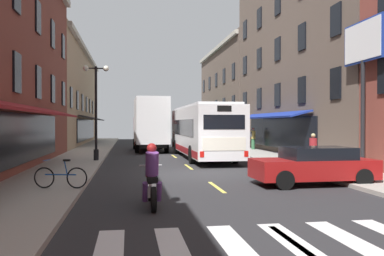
{
  "coord_description": "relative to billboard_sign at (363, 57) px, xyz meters",
  "views": [
    {
      "loc": [
        -2.96,
        -16.86,
        2.17
      ],
      "look_at": [
        0.65,
        6.04,
        1.92
      ],
      "focal_mm": 37.52,
      "sensor_mm": 36.0,
      "label": 1
    }
  ],
  "objects": [
    {
      "name": "ground_plane",
      "position": [
        -7.05,
        0.89,
        -5.11
      ],
      "size": [
        34.8,
        80.0,
        0.1
      ],
      "primitive_type": "cube",
      "color": "#28282B"
    },
    {
      "name": "lane_centre_dashes",
      "position": [
        -7.05,
        0.64,
        -5.05
      ],
      "size": [
        0.14,
        73.9,
        0.01
      ],
      "color": "#DBCC4C",
      "rests_on": "ground"
    },
    {
      "name": "crosswalk_near",
      "position": [
        -7.05,
        -9.11,
        -5.05
      ],
      "size": [
        7.1,
        2.8,
        0.01
      ],
      "color": "silver",
      "rests_on": "ground"
    },
    {
      "name": "sidewalk_left",
      "position": [
        -12.95,
        0.89,
        -4.99
      ],
      "size": [
        3.0,
        80.0,
        0.14
      ],
      "primitive_type": "cube",
      "color": "#A39E93",
      "rests_on": "ground"
    },
    {
      "name": "sidewalk_right",
      "position": [
        -1.15,
        0.89,
        -4.99
      ],
      "size": [
        3.0,
        80.0,
        0.14
      ],
      "primitive_type": "cube",
      "color": "#A39E93",
      "rests_on": "ground"
    },
    {
      "name": "billboard_sign",
      "position": [
        0.0,
        0.0,
        0.0
      ],
      "size": [
        0.4,
        2.82,
        6.49
      ],
      "color": "black",
      "rests_on": "sidewalk_right"
    },
    {
      "name": "transit_bus",
      "position": [
        -5.46,
        8.76,
        -3.34
      ],
      "size": [
        2.66,
        11.75,
        3.27
      ],
      "color": "silver",
      "rests_on": "ground"
    },
    {
      "name": "box_truck",
      "position": [
        -8.35,
        15.66,
        -2.95
      ],
      "size": [
        2.6,
        7.65,
        4.12
      ],
      "color": "#B21E19",
      "rests_on": "ground"
    },
    {
      "name": "sedan_near",
      "position": [
        -8.27,
        27.61,
        -4.33
      ],
      "size": [
        1.92,
        4.27,
        1.43
      ],
      "color": "silver",
      "rests_on": "ground"
    },
    {
      "name": "sedan_mid",
      "position": [
        -3.53,
        -2.64,
        -4.37
      ],
      "size": [
        4.27,
        1.96,
        1.34
      ],
      "color": "maroon",
      "rests_on": "ground"
    },
    {
      "name": "motorcycle_rider",
      "position": [
        -9.42,
        -5.47,
        -4.35
      ],
      "size": [
        0.62,
        2.07,
        1.66
      ],
      "color": "black",
      "rests_on": "ground"
    },
    {
      "name": "bicycle_near",
      "position": [
        -12.13,
        -2.94,
        -4.56
      ],
      "size": [
        1.68,
        0.54,
        0.91
      ],
      "color": "black",
      "rests_on": "sidewalk_left"
    },
    {
      "name": "pedestrian_near",
      "position": [
        -0.31,
        14.54,
        -4.01
      ],
      "size": [
        0.51,
        0.36,
        1.72
      ],
      "rotation": [
        0.0,
        0.0,
        4.79
      ],
      "color": "#33663F",
      "rests_on": "sidewalk_right"
    },
    {
      "name": "pedestrian_mid",
      "position": [
        -1.38,
        1.86,
        -4.12
      ],
      "size": [
        0.36,
        0.36,
        1.57
      ],
      "rotation": [
        0.0,
        0.0,
        2.37
      ],
      "color": "#33663F",
      "rests_on": "sidewalk_right"
    },
    {
      "name": "street_lamp_twin",
      "position": [
        -11.81,
        6.81,
        -2.0
      ],
      "size": [
        1.42,
        0.32,
        5.26
      ],
      "color": "black",
      "rests_on": "sidewalk_left"
    }
  ]
}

